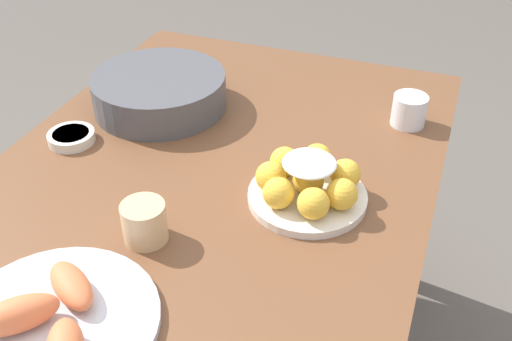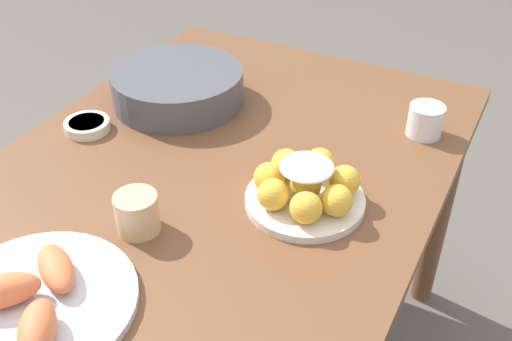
{
  "view_description": "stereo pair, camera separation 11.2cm",
  "coord_description": "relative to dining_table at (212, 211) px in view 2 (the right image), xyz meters",
  "views": [
    {
      "loc": [
        -0.85,
        -0.42,
        1.4
      ],
      "look_at": [
        0.0,
        -0.1,
        0.75
      ],
      "focal_mm": 42.0,
      "sensor_mm": 36.0,
      "label": 1
    },
    {
      "loc": [
        -0.8,
        -0.52,
        1.4
      ],
      "look_at": [
        0.0,
        -0.1,
        0.75
      ],
      "focal_mm": 42.0,
      "sensor_mm": 36.0,
      "label": 2
    }
  ],
  "objects": [
    {
      "name": "cake_plate",
      "position": [
        0.0,
        -0.2,
        0.13
      ],
      "size": [
        0.22,
        0.22,
        0.09
      ],
      "color": "silver",
      "rests_on": "dining_table"
    },
    {
      "name": "serving_bowl",
      "position": [
        0.21,
        0.21,
        0.14
      ],
      "size": [
        0.31,
        0.31,
        0.08
      ],
      "color": "#4C4C51",
      "rests_on": "dining_table"
    },
    {
      "name": "sauce_bowl",
      "position": [
        0.02,
        0.32,
        0.11
      ],
      "size": [
        0.1,
        0.1,
        0.02
      ],
      "color": "silver",
      "rests_on": "dining_table"
    },
    {
      "name": "seafood_platter",
      "position": [
        -0.42,
        0.05,
        0.12
      ],
      "size": [
        0.31,
        0.31,
        0.06
      ],
      "color": "silver",
      "rests_on": "dining_table"
    },
    {
      "name": "dining_table",
      "position": [
        0.0,
        0.0,
        0.0
      ],
      "size": [
        1.24,
        0.86,
        0.71
      ],
      "color": "brown",
      "rests_on": "ground_plane"
    },
    {
      "name": "cup_far",
      "position": [
        -0.2,
        0.02,
        0.13
      ],
      "size": [
        0.08,
        0.08,
        0.07
      ],
      "color": "#DBB27F",
      "rests_on": "dining_table"
    },
    {
      "name": "cup_near",
      "position": [
        0.34,
        -0.34,
        0.13
      ],
      "size": [
        0.08,
        0.08,
        0.07
      ],
      "color": "white",
      "rests_on": "dining_table"
    }
  ]
}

